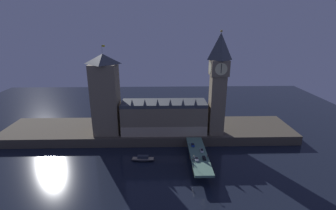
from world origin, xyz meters
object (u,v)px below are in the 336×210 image
(pedestrian_mid_walk, at_px, (207,156))
(street_lamp_near, at_px, (194,160))
(victoria_tower, at_px, (106,94))
(pedestrian_far_rail, at_px, (189,144))
(car_southbound_trail, at_px, (202,150))
(boat_upstream, at_px, (143,159))
(car_southbound_lead, at_px, (204,158))
(clock_tower, at_px, (218,82))
(car_northbound_lead, at_px, (193,145))
(pedestrian_near_rail, at_px, (193,160))
(car_northbound_trail, at_px, (196,159))

(pedestrian_mid_walk, relative_size, street_lamp_near, 0.22)
(victoria_tower, relative_size, pedestrian_far_rail, 39.22)
(car_southbound_trail, distance_m, boat_upstream, 37.31)
(car_southbound_lead, height_order, pedestrian_far_rail, pedestrian_far_rail)
(clock_tower, relative_size, victoria_tower, 1.15)
(car_southbound_trail, height_order, street_lamp_near, street_lamp_near)
(victoria_tower, relative_size, pedestrian_mid_walk, 39.62)
(victoria_tower, height_order, car_northbound_lead, victoria_tower)
(street_lamp_near, bearing_deg, victoria_tower, 138.65)
(pedestrian_near_rail, relative_size, pedestrian_far_rail, 1.12)
(clock_tower, xyz_separation_m, car_northbound_lead, (-19.00, -21.35, -37.21))
(clock_tower, distance_m, victoria_tower, 79.36)
(pedestrian_near_rail, bearing_deg, clock_tower, 62.06)
(pedestrian_mid_walk, bearing_deg, car_northbound_trail, -156.76)
(car_southbound_lead, bearing_deg, victoria_tower, 147.05)
(pedestrian_far_rail, height_order, boat_upstream, pedestrian_far_rail)
(clock_tower, bearing_deg, pedestrian_near_rail, -117.94)
(victoria_tower, xyz_separation_m, car_southbound_lead, (64.27, -41.66, -27.40))
(car_northbound_lead, relative_size, street_lamp_near, 0.57)
(car_southbound_trail, bearing_deg, clock_tower, 63.36)
(pedestrian_far_rail, relative_size, street_lamp_near, 0.22)
(clock_tower, height_order, car_northbound_trail, clock_tower)
(boat_upstream, bearing_deg, pedestrian_mid_walk, -13.35)
(pedestrian_mid_walk, relative_size, pedestrian_far_rail, 0.99)
(pedestrian_near_rail, xyz_separation_m, boat_upstream, (-29.75, 13.44, -6.94))
(pedestrian_far_rail, bearing_deg, victoria_tower, 156.97)
(street_lamp_near, xyz_separation_m, boat_upstream, (-29.35, 19.57, -10.50))
(street_lamp_near, distance_m, boat_upstream, 36.81)
(clock_tower, height_order, pedestrian_mid_walk, clock_tower)
(car_northbound_trail, distance_m, pedestrian_far_rail, 18.53)
(boat_upstream, bearing_deg, street_lamp_near, -33.69)
(street_lamp_near, bearing_deg, boat_upstream, 146.31)
(clock_tower, xyz_separation_m, pedestrian_far_rail, (-21.31, -20.57, -37.02))
(victoria_tower, bearing_deg, car_southbound_trail, -26.83)
(boat_upstream, bearing_deg, pedestrian_near_rail, -24.30)
(clock_tower, distance_m, car_northbound_lead, 46.92)
(car_southbound_lead, bearing_deg, car_northbound_lead, 105.61)
(car_northbound_trail, bearing_deg, pedestrian_far_rail, 97.14)
(pedestrian_mid_walk, bearing_deg, boat_upstream, 166.65)
(car_southbound_trail, distance_m, street_lamp_near, 19.46)
(car_northbound_lead, bearing_deg, street_lamp_near, -96.18)
(pedestrian_near_rail, distance_m, boat_upstream, 33.38)
(clock_tower, relative_size, pedestrian_near_rail, 40.13)
(car_northbound_trail, bearing_deg, clock_tower, 64.00)
(clock_tower, bearing_deg, car_southbound_lead, -110.82)
(car_southbound_lead, relative_size, car_southbound_trail, 0.85)
(car_northbound_lead, relative_size, car_northbound_trail, 1.06)
(car_southbound_trail, bearing_deg, car_northbound_trail, -114.19)
(car_northbound_lead, height_order, pedestrian_mid_walk, pedestrian_mid_walk)
(car_southbound_lead, bearing_deg, pedestrian_near_rail, -161.39)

